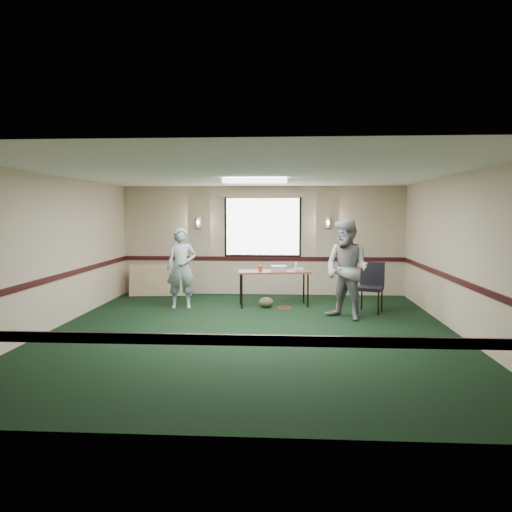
# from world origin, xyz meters

# --- Properties ---
(ground) EXTENTS (8.00, 8.00, 0.00)m
(ground) POSITION_xyz_m (0.00, 0.00, 0.00)
(ground) COLOR black
(ground) RESTS_ON ground
(room_shell) EXTENTS (8.00, 8.02, 8.00)m
(room_shell) POSITION_xyz_m (0.00, 2.12, 1.58)
(room_shell) COLOR tan
(room_shell) RESTS_ON ground
(folding_table) EXTENTS (1.63, 0.84, 0.78)m
(folding_table) POSITION_xyz_m (0.32, 2.46, 0.72)
(folding_table) COLOR brown
(folding_table) RESTS_ON ground
(projector) EXTENTS (0.35, 0.30, 0.11)m
(projector) POSITION_xyz_m (0.43, 2.46, 0.83)
(projector) COLOR #94949C
(projector) RESTS_ON folding_table
(game_console) EXTENTS (0.25, 0.23, 0.05)m
(game_console) POSITION_xyz_m (0.86, 2.59, 0.80)
(game_console) COLOR silver
(game_console) RESTS_ON folding_table
(red_cup) EXTENTS (0.08, 0.08, 0.12)m
(red_cup) POSITION_xyz_m (0.03, 2.31, 0.84)
(red_cup) COLOR #B61E0C
(red_cup) RESTS_ON folding_table
(water_bottle) EXTENTS (0.06, 0.06, 0.19)m
(water_bottle) POSITION_xyz_m (0.80, 2.41, 0.87)
(water_bottle) COLOR #8DC8E8
(water_bottle) RESTS_ON folding_table
(duffel_bag) EXTENTS (0.38, 0.33, 0.23)m
(duffel_bag) POSITION_xyz_m (0.16, 2.25, 0.11)
(duffel_bag) COLOR #3F3C24
(duffel_bag) RESTS_ON ground
(cable_coil) EXTENTS (0.31, 0.31, 0.01)m
(cable_coil) POSITION_xyz_m (0.56, 2.24, 0.01)
(cable_coil) COLOR red
(cable_coil) RESTS_ON ground
(folded_table) EXTENTS (1.53, 0.41, 0.77)m
(folded_table) POSITION_xyz_m (-2.50, 3.60, 0.39)
(folded_table) COLOR tan
(folded_table) RESTS_ON ground
(conference_chair) EXTENTS (0.64, 0.65, 1.02)m
(conference_chair) POSITION_xyz_m (2.34, 1.96, 0.60)
(conference_chair) COLOR black
(conference_chair) RESTS_ON ground
(person_left) EXTENTS (0.68, 0.50, 1.73)m
(person_left) POSITION_xyz_m (-1.65, 2.11, 0.86)
(person_left) COLOR #456998
(person_left) RESTS_ON ground
(person_right) EXTENTS (1.18, 1.17, 1.92)m
(person_right) POSITION_xyz_m (1.75, 1.17, 0.96)
(person_right) COLOR #7397B3
(person_right) RESTS_ON ground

